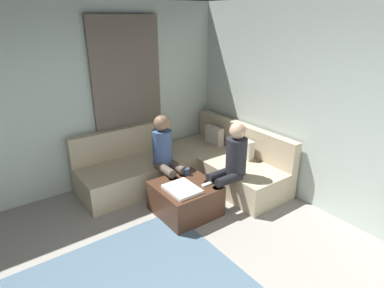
{
  "coord_description": "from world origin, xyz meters",
  "views": [
    {
      "loc": [
        1.68,
        -0.79,
        2.5
      ],
      "look_at": [
        -1.63,
        1.63,
        0.85
      ],
      "focal_mm": 30.3,
      "sensor_mm": 36.0,
      "label": 1
    }
  ],
  "objects_px": {
    "coffee_mug": "(187,172)",
    "person_on_couch_side": "(166,154)",
    "sectional_couch": "(188,165)",
    "ottoman": "(185,198)",
    "game_remote": "(207,184)",
    "person_on_couch_back": "(231,163)"
  },
  "relations": [
    {
      "from": "coffee_mug",
      "to": "person_on_couch_side",
      "type": "relative_size",
      "value": 0.08
    },
    {
      "from": "sectional_couch",
      "to": "coffee_mug",
      "type": "bearing_deg",
      "value": -36.98
    },
    {
      "from": "ottoman",
      "to": "person_on_couch_side",
      "type": "distance_m",
      "value": 0.7
    },
    {
      "from": "ottoman",
      "to": "coffee_mug",
      "type": "relative_size",
      "value": 8.0
    },
    {
      "from": "sectional_couch",
      "to": "person_on_couch_side",
      "type": "distance_m",
      "value": 0.63
    },
    {
      "from": "person_on_couch_side",
      "to": "game_remote",
      "type": "bearing_deg",
      "value": 103.31
    },
    {
      "from": "ottoman",
      "to": "person_on_couch_side",
      "type": "bearing_deg",
      "value": 174.73
    },
    {
      "from": "person_on_couch_back",
      "to": "game_remote",
      "type": "bearing_deg",
      "value": 83.26
    },
    {
      "from": "person_on_couch_back",
      "to": "person_on_couch_side",
      "type": "xyz_separation_m",
      "value": [
        -0.76,
        -0.54,
        0.0
      ]
    },
    {
      "from": "ottoman",
      "to": "coffee_mug",
      "type": "xyz_separation_m",
      "value": [
        -0.22,
        0.18,
        0.26
      ]
    },
    {
      "from": "sectional_couch",
      "to": "game_remote",
      "type": "height_order",
      "value": "sectional_couch"
    },
    {
      "from": "game_remote",
      "to": "person_on_couch_back",
      "type": "xyz_separation_m",
      "value": [
        0.04,
        0.37,
        0.23
      ]
    },
    {
      "from": "coffee_mug",
      "to": "game_remote",
      "type": "height_order",
      "value": "coffee_mug"
    },
    {
      "from": "sectional_couch",
      "to": "ottoman",
      "type": "height_order",
      "value": "sectional_couch"
    },
    {
      "from": "sectional_couch",
      "to": "coffee_mug",
      "type": "height_order",
      "value": "sectional_couch"
    },
    {
      "from": "game_remote",
      "to": "person_on_couch_back",
      "type": "bearing_deg",
      "value": 83.26
    },
    {
      "from": "game_remote",
      "to": "person_on_couch_back",
      "type": "relative_size",
      "value": 0.12
    },
    {
      "from": "sectional_couch",
      "to": "ottoman",
      "type": "xyz_separation_m",
      "value": [
        0.69,
        -0.53,
        -0.07
      ]
    },
    {
      "from": "sectional_couch",
      "to": "person_on_couch_side",
      "type": "bearing_deg",
      "value": -72.96
    },
    {
      "from": "sectional_couch",
      "to": "coffee_mug",
      "type": "xyz_separation_m",
      "value": [
        0.47,
        -0.35,
        0.19
      ]
    },
    {
      "from": "ottoman",
      "to": "person_on_couch_side",
      "type": "height_order",
      "value": "person_on_couch_side"
    },
    {
      "from": "game_remote",
      "to": "person_on_couch_back",
      "type": "height_order",
      "value": "person_on_couch_back"
    }
  ]
}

